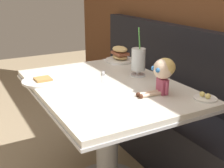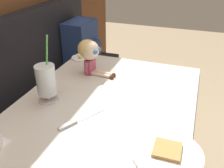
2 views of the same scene
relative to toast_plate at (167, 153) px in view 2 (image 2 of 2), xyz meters
name	(u,v)px [view 2 (image 2 of 2)]	position (x,y,z in m)	size (l,w,h in m)	color
booth_bench	(10,142)	(0.23, 0.95, -0.42)	(2.60, 0.48, 1.00)	black
diner_table	(105,137)	(0.23, 0.32, -0.21)	(1.11, 0.81, 0.74)	silver
toast_plate	(167,153)	(0.00, 0.00, 0.00)	(0.25, 0.25, 0.03)	white
milkshake_glass	(46,81)	(0.17, 0.58, 0.09)	(0.10, 0.10, 0.32)	silver
butter_saucer	(81,57)	(0.68, 0.66, 0.00)	(0.12, 0.12, 0.04)	white
butter_knife	(75,122)	(0.06, 0.39, 0.00)	(0.21, 0.13, 0.01)	silver
seated_doll	(89,52)	(0.51, 0.51, 0.12)	(0.12, 0.22, 0.20)	#B74C6B
backpack	(81,40)	(1.22, 0.92, -0.09)	(0.31, 0.26, 0.41)	navy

